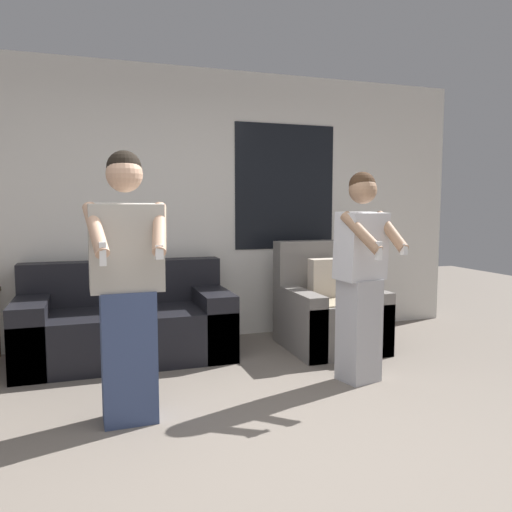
{
  "coord_description": "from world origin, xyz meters",
  "views": [
    {
      "loc": [
        -0.75,
        -2.26,
        1.35
      ],
      "look_at": [
        0.32,
        0.97,
        1.01
      ],
      "focal_mm": 35.0,
      "sensor_mm": 36.0,
      "label": 1
    }
  ],
  "objects_px": {
    "armchair": "(328,312)",
    "person_left": "(127,287)",
    "person_right": "(361,275)",
    "couch": "(126,325)"
  },
  "relations": [
    {
      "from": "armchair",
      "to": "person_left",
      "type": "height_order",
      "value": "person_left"
    },
    {
      "from": "person_right",
      "to": "armchair",
      "type": "bearing_deg",
      "value": 78.23
    },
    {
      "from": "armchair",
      "to": "person_left",
      "type": "distance_m",
      "value": 2.29
    },
    {
      "from": "armchair",
      "to": "person_right",
      "type": "height_order",
      "value": "person_right"
    },
    {
      "from": "person_left",
      "to": "person_right",
      "type": "height_order",
      "value": "person_left"
    },
    {
      "from": "couch",
      "to": "person_left",
      "type": "xyz_separation_m",
      "value": [
        -0.07,
        -1.37,
        0.55
      ]
    },
    {
      "from": "armchair",
      "to": "person_left",
      "type": "xyz_separation_m",
      "value": [
        -1.93,
        -1.12,
        0.52
      ]
    },
    {
      "from": "armchair",
      "to": "person_right",
      "type": "xyz_separation_m",
      "value": [
        -0.19,
        -0.93,
        0.49
      ]
    },
    {
      "from": "couch",
      "to": "armchair",
      "type": "distance_m",
      "value": 1.88
    },
    {
      "from": "armchair",
      "to": "couch",
      "type": "bearing_deg",
      "value": 172.37
    }
  ]
}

